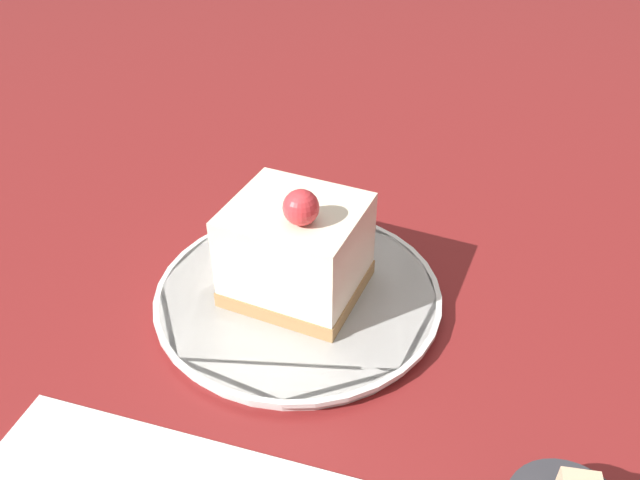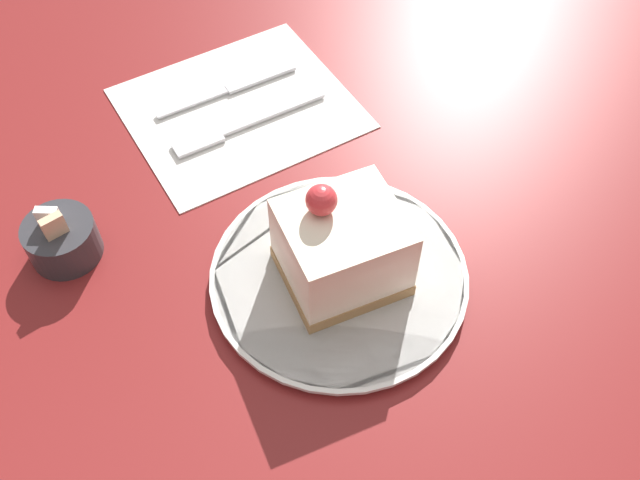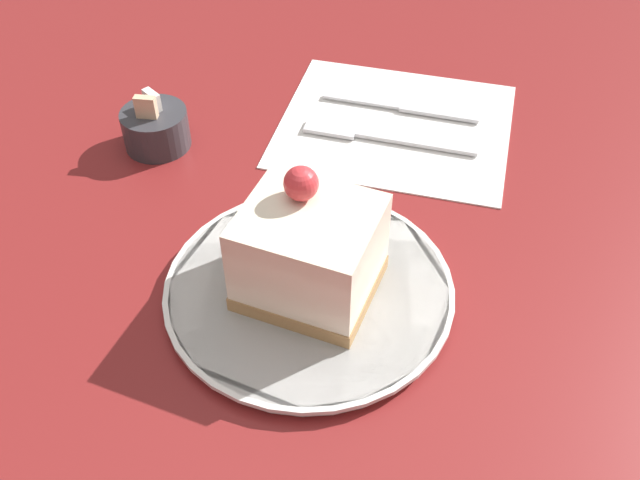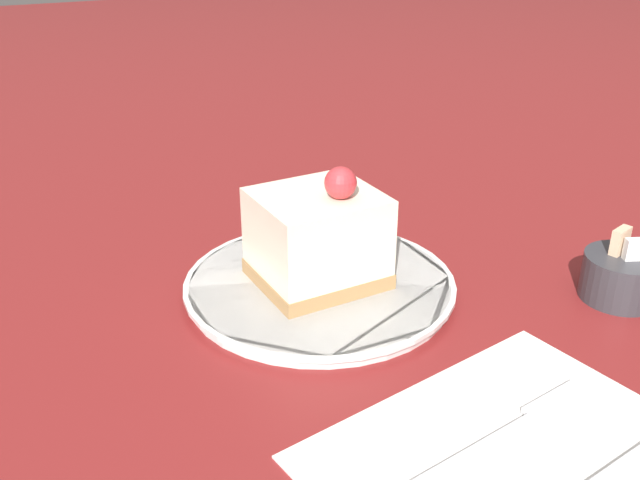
{
  "view_description": "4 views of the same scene",
  "coord_description": "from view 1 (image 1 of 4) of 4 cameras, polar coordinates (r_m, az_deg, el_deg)",
  "views": [
    {
      "loc": [
        0.35,
        0.15,
        0.34
      ],
      "look_at": [
        0.0,
        -0.02,
        0.05
      ],
      "focal_mm": 35.0,
      "sensor_mm": 36.0,
      "label": 1
    },
    {
      "loc": [
        -0.3,
        0.11,
        0.53
      ],
      "look_at": [
        0.04,
        -0.02,
        0.04
      ],
      "focal_mm": 40.0,
      "sensor_mm": 36.0,
      "label": 2
    },
    {
      "loc": [
        -0.32,
        -0.2,
        0.43
      ],
      "look_at": [
        0.02,
        -0.04,
        0.06
      ],
      "focal_mm": 40.0,
      "sensor_mm": 36.0,
      "label": 3
    },
    {
      "loc": [
        0.49,
        -0.27,
        0.3
      ],
      "look_at": [
        0.04,
        -0.04,
        0.06
      ],
      "focal_mm": 40.0,
      "sensor_mm": 36.0,
      "label": 4
    }
  ],
  "objects": [
    {
      "name": "cake_slice",
      "position": [
        0.48,
        -2.17,
        -0.86
      ],
      "size": [
        0.09,
        0.1,
        0.1
      ],
      "rotation": [
        0.0,
        0.0,
        0.04
      ],
      "color": "#9E7547",
      "rests_on": "plate"
    },
    {
      "name": "ground_plane",
      "position": [
        0.51,
        2.43,
        -5.49
      ],
      "size": [
        4.0,
        4.0,
        0.0
      ],
      "primitive_type": "plane",
      "color": "maroon"
    },
    {
      "name": "plate",
      "position": [
        0.5,
        -2.0,
        -5.03
      ],
      "size": [
        0.23,
        0.23,
        0.01
      ],
      "color": "silver",
      "rests_on": "ground_plane"
    }
  ]
}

